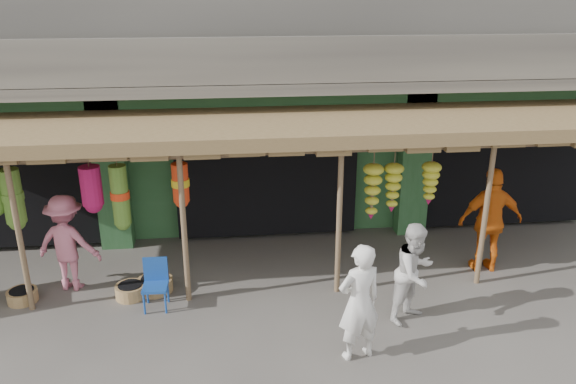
{
  "coord_description": "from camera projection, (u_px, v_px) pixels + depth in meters",
  "views": [
    {
      "loc": [
        -0.79,
        -8.46,
        4.93
      ],
      "look_at": [
        0.3,
        1.0,
        1.39
      ],
      "focal_mm": 35.0,
      "sensor_mm": 36.0,
      "label": 1
    }
  ],
  "objects": [
    {
      "name": "ground",
      "position": [
        277.0,
        288.0,
        9.68
      ],
      "size": [
        80.0,
        80.0,
        0.0
      ],
      "primitive_type": "plane",
      "color": "#514C47",
      "rests_on": "ground"
    },
    {
      "name": "person_shopper",
      "position": [
        68.0,
        243.0,
        9.42
      ],
      "size": [
        1.22,
        0.89,
        1.69
      ],
      "primitive_type": "imported",
      "rotation": [
        0.0,
        0.0,
        2.88
      ],
      "color": "#CC6C81",
      "rests_on": "ground"
    },
    {
      "name": "person_right",
      "position": [
        415.0,
        273.0,
        8.54
      ],
      "size": [
        0.99,
        0.95,
        1.6
      ],
      "primitive_type": "imported",
      "rotation": [
        0.0,
        0.0,
        0.62
      ],
      "color": "silver",
      "rests_on": "ground"
    },
    {
      "name": "awning",
      "position": [
        262.0,
        132.0,
        9.51
      ],
      "size": [
        14.0,
        2.7,
        2.79
      ],
      "color": "brown",
      "rests_on": "ground"
    },
    {
      "name": "basket_mid",
      "position": [
        155.0,
        285.0,
        9.57
      ],
      "size": [
        0.73,
        0.73,
        0.23
      ],
      "primitive_type": "cylinder",
      "rotation": [
        0.0,
        0.0,
        0.28
      ],
      "color": "brown",
      "rests_on": "ground"
    },
    {
      "name": "blue_chair",
      "position": [
        156.0,
        281.0,
        9.01
      ],
      "size": [
        0.4,
        0.41,
        0.82
      ],
      "rotation": [
        0.0,
        0.0,
        -0.03
      ],
      "color": "#18469D",
      "rests_on": "ground"
    },
    {
      "name": "basket_right",
      "position": [
        131.0,
        291.0,
        9.37
      ],
      "size": [
        0.64,
        0.64,
        0.23
      ],
      "primitive_type": "cylinder",
      "rotation": [
        0.0,
        0.0,
        0.34
      ],
      "color": "olive",
      "rests_on": "ground"
    },
    {
      "name": "person_vendor",
      "position": [
        490.0,
        221.0,
        9.99
      ],
      "size": [
        1.16,
        0.52,
        1.95
      ],
      "primitive_type": "imported",
      "rotation": [
        0.0,
        0.0,
        3.1
      ],
      "color": "orange",
      "rests_on": "ground"
    },
    {
      "name": "person_front",
      "position": [
        359.0,
        302.0,
        7.62
      ],
      "size": [
        0.72,
        0.57,
        1.74
      ],
      "primitive_type": "imported",
      "rotation": [
        0.0,
        0.0,
        3.41
      ],
      "color": "white",
      "rests_on": "ground"
    },
    {
      "name": "building",
      "position": [
        256.0,
        55.0,
        13.04
      ],
      "size": [
        16.4,
        6.8,
        7.0
      ],
      "color": "gray",
      "rests_on": "ground"
    },
    {
      "name": "basket_left",
      "position": [
        23.0,
        296.0,
        9.25
      ],
      "size": [
        0.61,
        0.61,
        0.2
      ],
      "primitive_type": "cylinder",
      "rotation": [
        0.0,
        0.0,
        0.32
      ],
      "color": "olive",
      "rests_on": "ground"
    }
  ]
}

